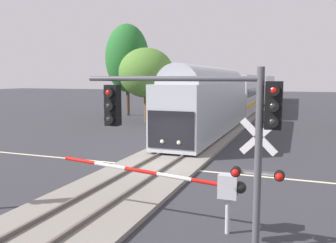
# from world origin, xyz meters

# --- Properties ---
(ground_plane) EXTENTS (220.00, 220.00, 0.00)m
(ground_plane) POSITION_xyz_m (0.00, 0.00, 0.00)
(ground_plane) COLOR #333338
(road_centre_stripe) EXTENTS (44.00, 0.20, 0.01)m
(road_centre_stripe) POSITION_xyz_m (0.00, 0.00, 0.00)
(road_centre_stripe) COLOR beige
(road_centre_stripe) RESTS_ON ground
(railway_track) EXTENTS (4.40, 80.00, 0.32)m
(railway_track) POSITION_xyz_m (0.00, 0.00, 0.10)
(railway_track) COLOR gray
(railway_track) RESTS_ON ground
(commuter_train) EXTENTS (3.04, 62.18, 5.16)m
(commuter_train) POSITION_xyz_m (0.00, 30.86, 2.74)
(commuter_train) COLOR #B2B7C1
(commuter_train) RESTS_ON railway_track
(crossing_gate_near) EXTENTS (6.21, 0.40, 1.90)m
(crossing_gate_near) POSITION_xyz_m (4.14, -6.61, 1.44)
(crossing_gate_near) COLOR #B7B7BC
(crossing_gate_near) RESTS_ON ground
(crossing_signal_mast) EXTENTS (1.36, 0.44, 3.67)m
(crossing_signal_mast) POSITION_xyz_m (5.78, -7.41, 2.25)
(crossing_signal_mast) COLOR #B2B2B7
(crossing_signal_mast) RESTS_ON ground
(traffic_signal_near_right) EXTENTS (4.58, 0.38, 4.83)m
(traffic_signal_near_right) POSITION_xyz_m (4.72, -9.03, 3.62)
(traffic_signal_near_right) COLOR #4C4C51
(traffic_signal_near_right) RESTS_ON ground
(oak_behind_train) EXTENTS (5.61, 5.61, 7.63)m
(oak_behind_train) POSITION_xyz_m (-7.97, 16.54, 5.08)
(oak_behind_train) COLOR brown
(oak_behind_train) RESTS_ON ground
(pine_left_background) EXTENTS (5.28, 5.28, 11.05)m
(pine_left_background) POSITION_xyz_m (-13.02, 22.30, 6.95)
(pine_left_background) COLOR #4C3828
(pine_left_background) RESTS_ON ground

